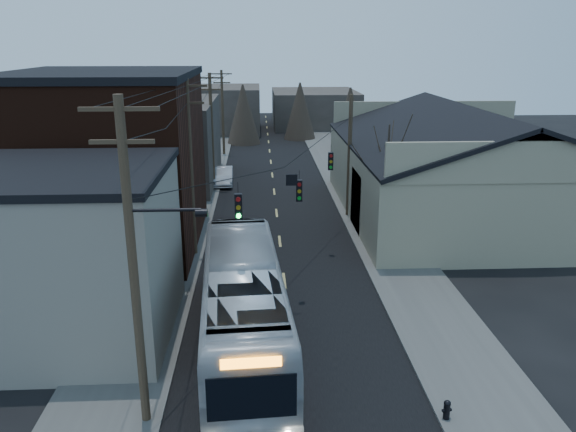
# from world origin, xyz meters

# --- Properties ---
(road_surface) EXTENTS (9.00, 110.00, 0.02)m
(road_surface) POSITION_xyz_m (0.00, 30.00, 0.01)
(road_surface) COLOR black
(road_surface) RESTS_ON ground
(sidewalk_left) EXTENTS (4.00, 110.00, 0.12)m
(sidewalk_left) POSITION_xyz_m (-6.50, 30.00, 0.06)
(sidewalk_left) COLOR #474744
(sidewalk_left) RESTS_ON ground
(sidewalk_right) EXTENTS (4.00, 110.00, 0.12)m
(sidewalk_right) POSITION_xyz_m (6.50, 30.00, 0.06)
(sidewalk_right) COLOR #474744
(sidewalk_right) RESTS_ON ground
(building_clapboard) EXTENTS (8.00, 8.00, 7.00)m
(building_clapboard) POSITION_xyz_m (-9.00, 9.00, 3.50)
(building_clapboard) COLOR gray
(building_clapboard) RESTS_ON ground
(building_brick) EXTENTS (10.00, 12.00, 10.00)m
(building_brick) POSITION_xyz_m (-10.00, 20.00, 5.00)
(building_brick) COLOR black
(building_brick) RESTS_ON ground
(building_left_far) EXTENTS (9.00, 14.00, 7.00)m
(building_left_far) POSITION_xyz_m (-9.50, 36.00, 3.50)
(building_left_far) COLOR #352F2A
(building_left_far) RESTS_ON ground
(warehouse) EXTENTS (16.16, 20.60, 7.73)m
(warehouse) POSITION_xyz_m (13.00, 25.00, 2.70)
(warehouse) COLOR gray
(warehouse) RESTS_ON ground
(building_far_left) EXTENTS (10.00, 12.00, 6.00)m
(building_far_left) POSITION_xyz_m (-6.00, 65.00, 3.00)
(building_far_left) COLOR #352F2A
(building_far_left) RESTS_ON ground
(building_far_right) EXTENTS (12.00, 14.00, 5.00)m
(building_far_right) POSITION_xyz_m (7.00, 70.00, 2.50)
(building_far_right) COLOR #352F2A
(building_far_right) RESTS_ON ground
(bare_tree) EXTENTS (0.40, 0.40, 7.20)m
(bare_tree) POSITION_xyz_m (6.50, 20.00, 3.60)
(bare_tree) COLOR black
(bare_tree) RESTS_ON ground
(utility_lines) EXTENTS (11.24, 45.28, 10.50)m
(utility_lines) POSITION_xyz_m (-3.11, 24.14, 4.95)
(utility_lines) COLOR #382B1E
(utility_lines) RESTS_ON ground
(bus) EXTENTS (3.89, 13.30, 3.66)m
(bus) POSITION_xyz_m (-1.93, 7.91, 1.83)
(bus) COLOR #B5BCC2
(bus) RESTS_ON ground
(parked_car) EXTENTS (1.71, 4.55, 1.49)m
(parked_car) POSITION_xyz_m (-4.30, 34.76, 0.74)
(parked_car) COLOR #B6B8BF
(parked_car) RESTS_ON ground
(fire_hydrant) EXTENTS (0.33, 0.23, 0.68)m
(fire_hydrant) POSITION_xyz_m (4.75, 2.50, 0.48)
(fire_hydrant) COLOR black
(fire_hydrant) RESTS_ON sidewalk_right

